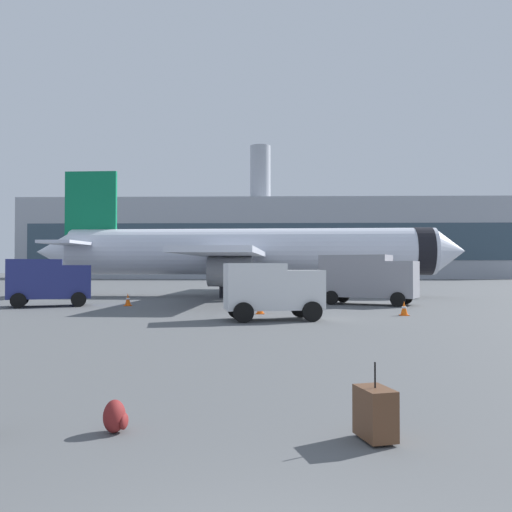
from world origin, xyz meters
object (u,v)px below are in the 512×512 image
at_px(fuel_truck, 367,277).
at_px(safety_cone_mid, 128,300).
at_px(service_truck, 48,280).
at_px(safety_cone_near, 260,307).
at_px(airplane_at_gate, 247,252).
at_px(rolling_suitcase, 375,413).
at_px(traveller_backpack, 115,417).
at_px(safety_cone_far, 404,308).
at_px(cargo_van, 272,288).

bearing_deg(fuel_truck, safety_cone_mid, -174.14).
distance_m(service_truck, safety_cone_near, 14.13).
bearing_deg(fuel_truck, airplane_at_gate, 130.63).
relative_size(service_truck, rolling_suitcase, 4.79).
bearing_deg(safety_cone_mid, traveller_backpack, -75.54).
bearing_deg(safety_cone_far, safety_cone_mid, 157.99).
distance_m(airplane_at_gate, safety_cone_far, 19.66).
relative_size(safety_cone_near, safety_cone_far, 1.03).
distance_m(safety_cone_mid, rolling_suitcase, 27.72).
relative_size(safety_cone_near, rolling_suitcase, 0.68).
bearing_deg(traveller_backpack, cargo_van, 81.92).
bearing_deg(airplane_at_gate, safety_cone_near, -85.30).
bearing_deg(fuel_truck, safety_cone_near, -133.78).
bearing_deg(safety_cone_far, service_truck, 164.19).
xyz_separation_m(safety_cone_near, rolling_suitcase, (1.96, -20.18, 0.02)).
relative_size(cargo_van, safety_cone_near, 6.30).
bearing_deg(rolling_suitcase, service_truck, 120.94).
height_order(service_truck, cargo_van, service_truck).
bearing_deg(fuel_truck, cargo_van, -121.20).
xyz_separation_m(airplane_at_gate, traveller_backpack, (-0.41, -36.54, -3.42)).
bearing_deg(safety_cone_far, safety_cone_near, 174.17).
height_order(safety_cone_far, traveller_backpack, safety_cone_far).
relative_size(safety_cone_near, traveller_backpack, 1.56).
relative_size(safety_cone_mid, safety_cone_far, 1.09).
xyz_separation_m(service_truck, cargo_van, (13.74, -8.18, -0.16)).
relative_size(fuel_truck, safety_cone_near, 8.64).
bearing_deg(safety_cone_mid, fuel_truck, 5.86).
bearing_deg(cargo_van, safety_cone_near, 100.70).
relative_size(service_truck, traveller_backpack, 10.98).
relative_size(service_truck, safety_cone_near, 7.06).
relative_size(cargo_van, safety_cone_far, 6.52).
xyz_separation_m(airplane_at_gate, service_truck, (-11.78, -11.61, -2.05)).
height_order(cargo_van, safety_cone_near, cargo_van).
bearing_deg(rolling_suitcase, cargo_van, 94.59).
bearing_deg(traveller_backpack, airplane_at_gate, 89.35).
relative_size(safety_cone_near, safety_cone_mid, 0.95).
relative_size(cargo_van, traveller_backpack, 9.80).
xyz_separation_m(safety_cone_mid, safety_cone_far, (15.56, -6.29, -0.03)).
xyz_separation_m(safety_cone_near, traveller_backpack, (-1.78, -19.90, -0.14)).
bearing_deg(cargo_van, safety_cone_mid, 135.78).
bearing_deg(airplane_at_gate, rolling_suitcase, -84.83).
relative_size(rolling_suitcase, traveller_backpack, 2.29).
bearing_deg(safety_cone_mid, airplane_at_gate, 57.82).
distance_m(airplane_at_gate, safety_cone_near, 17.02).
distance_m(fuel_truck, safety_cone_far, 7.98).
bearing_deg(service_truck, traveller_backpack, -65.49).
distance_m(safety_cone_near, rolling_suitcase, 20.27).
bearing_deg(cargo_van, service_truck, 149.24).
height_order(fuel_truck, safety_cone_mid, fuel_truck).
relative_size(airplane_at_gate, traveller_backpack, 74.41).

